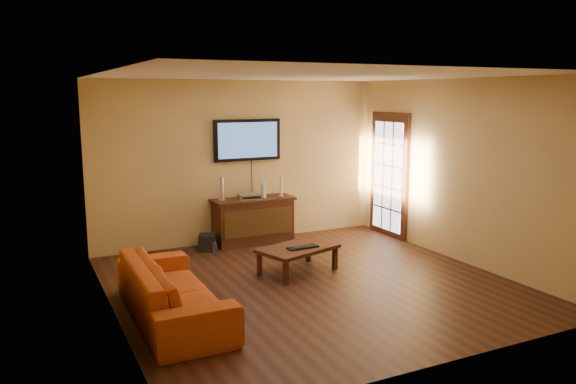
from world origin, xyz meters
TOP-DOWN VIEW (x-y plane):
  - ground_plane at (0.00, 0.00)m, footprint 5.00×5.00m
  - room_walls at (0.00, 0.62)m, footprint 5.00×5.00m
  - french_door at (2.46, 1.70)m, footprint 0.07×1.02m
  - media_console at (0.11, 2.23)m, footprint 1.37×0.52m
  - television at (0.11, 2.45)m, footprint 1.17×0.08m
  - coffee_table at (0.06, 0.50)m, footprint 1.23×0.95m
  - sofa at (-1.92, -0.32)m, footprint 0.66×2.20m
  - speaker_left at (-0.43, 2.25)m, footprint 0.11×0.11m
  - speaker_right at (0.61, 2.20)m, footprint 0.09×0.09m
  - av_receiver at (0.03, 2.20)m, footprint 0.40×0.31m
  - game_console at (0.30, 2.25)m, footprint 0.06×0.18m
  - subwoofer at (-0.73, 2.13)m, footprint 0.35×0.35m
  - bottle at (-0.70, 1.85)m, footprint 0.07×0.07m
  - keyboard at (0.09, 0.42)m, footprint 0.45×0.20m

SIDE VIEW (x-z plane):
  - ground_plane at x=0.00m, z-range 0.00..0.00m
  - bottle at x=-0.70m, z-range -0.01..0.20m
  - subwoofer at x=-0.73m, z-range 0.00..0.26m
  - coffee_table at x=0.06m, z-range 0.14..0.51m
  - keyboard at x=0.09m, z-range 0.37..0.40m
  - media_console at x=0.11m, z-range 0.00..0.77m
  - sofa at x=-1.92m, z-range 0.00..0.86m
  - av_receiver at x=0.03m, z-range 0.77..0.85m
  - game_console at x=0.30m, z-range 0.77..1.01m
  - speaker_right at x=0.61m, z-range 0.75..1.08m
  - speaker_left at x=-0.43m, z-range 0.75..1.13m
  - french_door at x=2.46m, z-range -0.06..2.16m
  - room_walls at x=0.00m, z-range -0.81..4.19m
  - television at x=0.11m, z-range 1.37..2.06m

